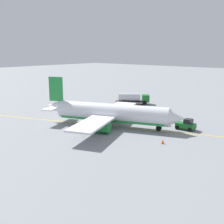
# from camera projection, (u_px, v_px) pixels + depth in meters

# --- Properties ---
(ground_plane) EXTENTS (400.00, 400.00, 0.00)m
(ground_plane) POSITION_uv_depth(u_px,v_px,m) (112.00, 126.00, 57.20)
(ground_plane) COLOR gray
(airplane) EXTENTS (29.24, 27.14, 9.68)m
(airplane) POSITION_uv_depth(u_px,v_px,m) (110.00, 113.00, 56.78)
(airplane) COLOR white
(airplane) RESTS_ON ground
(fuel_tanker) EXTENTS (8.98, 7.97, 3.15)m
(fuel_tanker) POSITION_uv_depth(u_px,v_px,m) (133.00, 98.00, 80.49)
(fuel_tanker) COLOR #2D2D33
(fuel_tanker) RESTS_ON ground
(pushback_tug) EXTENTS (3.69, 2.45, 2.20)m
(pushback_tug) POSITION_uv_depth(u_px,v_px,m) (186.00, 125.00, 54.63)
(pushback_tug) COLOR #196B28
(pushback_tug) RESTS_ON ground
(refueling_worker) EXTENTS (0.62, 0.63, 1.71)m
(refueling_worker) POSITION_uv_depth(u_px,v_px,m) (136.00, 108.00, 70.76)
(refueling_worker) COLOR navy
(refueling_worker) RESTS_ON ground
(safety_cone_nose) EXTENTS (0.61, 0.61, 0.67)m
(safety_cone_nose) POSITION_uv_depth(u_px,v_px,m) (163.00, 142.00, 46.61)
(safety_cone_nose) COLOR #F2590F
(safety_cone_nose) RESTS_ON ground
(safety_cone_wingtip) EXTENTS (0.67, 0.67, 0.74)m
(safety_cone_wingtip) POSITION_uv_depth(u_px,v_px,m) (169.00, 125.00, 57.03)
(safety_cone_wingtip) COLOR #F2590F
(safety_cone_wingtip) RESTS_ON ground
(taxi_line_marking) EXTENTS (67.46, 26.19, 0.01)m
(taxi_line_marking) POSITION_uv_depth(u_px,v_px,m) (112.00, 126.00, 57.20)
(taxi_line_marking) COLOR yellow
(taxi_line_marking) RESTS_ON ground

